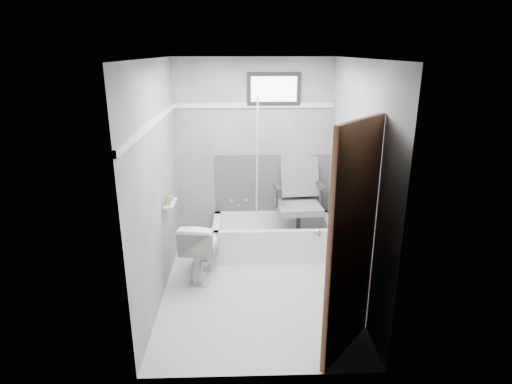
{
  "coord_description": "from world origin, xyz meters",
  "views": [
    {
      "loc": [
        -0.15,
        -4.08,
        2.48
      ],
      "look_at": [
        0.0,
        0.35,
        1.0
      ],
      "focal_mm": 30.0,
      "sensor_mm": 36.0,
      "label": 1
    }
  ],
  "objects_px": {
    "door": "(396,260)",
    "soap_bottle_b": "(170,196)",
    "soap_bottle_a": "(168,200)",
    "toilet": "(201,248)",
    "office_chair": "(299,201)",
    "bathtub": "(272,236)"
  },
  "relations": [
    {
      "from": "bathtub",
      "to": "office_chair",
      "type": "distance_m",
      "value": 0.57
    },
    {
      "from": "toilet",
      "to": "soap_bottle_b",
      "type": "relative_size",
      "value": 6.87
    },
    {
      "from": "door",
      "to": "office_chair",
      "type": "bearing_deg",
      "value": 100.63
    },
    {
      "from": "door",
      "to": "soap_bottle_b",
      "type": "relative_size",
      "value": 19.98
    },
    {
      "from": "bathtub",
      "to": "office_chair",
      "type": "relative_size",
      "value": 1.37
    },
    {
      "from": "door",
      "to": "soap_bottle_b",
      "type": "bearing_deg",
      "value": 139.63
    },
    {
      "from": "bathtub",
      "to": "soap_bottle_a",
      "type": "distance_m",
      "value": 1.57
    },
    {
      "from": "toilet",
      "to": "bathtub",
      "type": "bearing_deg",
      "value": -136.57
    },
    {
      "from": "bathtub",
      "to": "door",
      "type": "distance_m",
      "value": 2.46
    },
    {
      "from": "bathtub",
      "to": "soap_bottle_a",
      "type": "xyz_separation_m",
      "value": [
        -1.17,
        -0.72,
        0.76
      ]
    },
    {
      "from": "soap_bottle_a",
      "to": "soap_bottle_b",
      "type": "height_order",
      "value": "soap_bottle_a"
    },
    {
      "from": "soap_bottle_b",
      "to": "bathtub",
      "type": "bearing_deg",
      "value": 26.27
    },
    {
      "from": "bathtub",
      "to": "soap_bottle_b",
      "type": "relative_size",
      "value": 14.98
    },
    {
      "from": "toilet",
      "to": "door",
      "type": "xyz_separation_m",
      "value": [
        1.6,
        -1.62,
        0.66
      ]
    },
    {
      "from": "toilet",
      "to": "door",
      "type": "relative_size",
      "value": 0.34
    },
    {
      "from": "soap_bottle_a",
      "to": "soap_bottle_b",
      "type": "xyz_separation_m",
      "value": [
        0.0,
        0.14,
        -0.01
      ]
    },
    {
      "from": "office_chair",
      "to": "soap_bottle_a",
      "type": "height_order",
      "value": "office_chair"
    },
    {
      "from": "bathtub",
      "to": "toilet",
      "type": "bearing_deg",
      "value": -145.19
    },
    {
      "from": "office_chair",
      "to": "toilet",
      "type": "height_order",
      "value": "office_chair"
    },
    {
      "from": "soap_bottle_a",
      "to": "toilet",
      "type": "bearing_deg",
      "value": 21.57
    },
    {
      "from": "bathtub",
      "to": "soap_bottle_a",
      "type": "relative_size",
      "value": 12.98
    },
    {
      "from": "toilet",
      "to": "door",
      "type": "height_order",
      "value": "door"
    }
  ]
}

